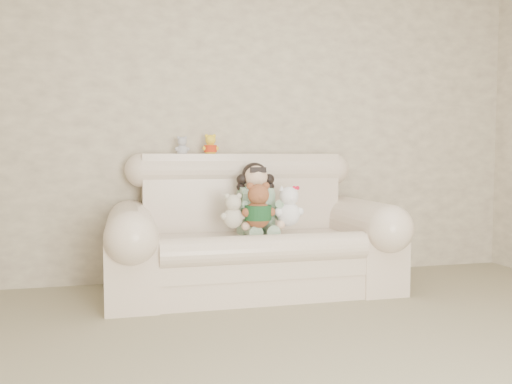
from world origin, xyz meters
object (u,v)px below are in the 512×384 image
at_px(white_cat, 288,202).
at_px(cream_teddy, 233,208).
at_px(brown_teddy, 258,201).
at_px(seated_child, 256,198).
at_px(sofa, 253,223).

height_order(white_cat, cream_teddy, white_cat).
xyz_separation_m(brown_teddy, white_cat, (0.24, 0.05, -0.02)).
relative_size(seated_child, brown_teddy, 1.45).
bearing_deg(seated_child, cream_teddy, -143.39).
distance_m(brown_teddy, white_cat, 0.25).
height_order(seated_child, cream_teddy, seated_child).
bearing_deg(sofa, seated_child, 61.31).
bearing_deg(seated_child, white_cat, -52.04).
distance_m(sofa, cream_teddy, 0.26).
bearing_deg(cream_teddy, sofa, 32.48).
bearing_deg(white_cat, brown_teddy, -147.60).
height_order(seated_child, brown_teddy, seated_child).
bearing_deg(brown_teddy, white_cat, 26.36).
distance_m(sofa, brown_teddy, 0.24).
height_order(sofa, brown_teddy, sofa).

